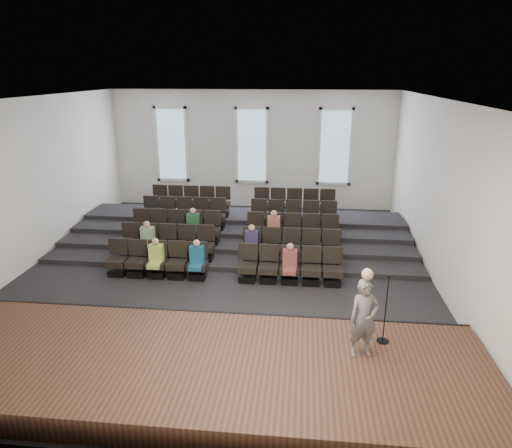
{
  "coord_description": "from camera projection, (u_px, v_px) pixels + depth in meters",
  "views": [
    {
      "loc": [
        2.21,
        -12.38,
        5.71
      ],
      "look_at": [
        0.86,
        0.5,
        1.36
      ],
      "focal_mm": 32.0,
      "sensor_mm": 36.0,
      "label": 1
    }
  ],
  "objects": [
    {
      "name": "ceiling",
      "position": [
        222.0,
        99.0,
        12.11
      ],
      "size": [
        12.0,
        14.0,
        0.02
      ],
      "primitive_type": "cube",
      "color": "white",
      "rests_on": "ground"
    },
    {
      "name": "windows",
      "position": [
        252.0,
        146.0,
        19.4
      ],
      "size": [
        8.44,
        0.1,
        3.24
      ],
      "color": "white",
      "rests_on": "wall_back"
    },
    {
      "name": "wall_right",
      "position": [
        444.0,
        196.0,
        12.31
      ],
      "size": [
        0.04,
        14.0,
        5.0
      ],
      "primitive_type": "cube",
      "color": "silver",
      "rests_on": "ground"
    },
    {
      "name": "seating_rows",
      "position": [
        233.0,
        233.0,
        14.94
      ],
      "size": [
        6.8,
        4.7,
        1.67
      ],
      "color": "black",
      "rests_on": "ground"
    },
    {
      "name": "stage_lip",
      "position": [
        202.0,
        321.0,
        10.49
      ],
      "size": [
        11.8,
        0.06,
        0.52
      ],
      "primitive_type": "cube",
      "color": "black",
      "rests_on": "ground"
    },
    {
      "name": "wall_back",
      "position": [
        252.0,
        150.0,
        19.53
      ],
      "size": [
        12.0,
        0.04,
        5.0
      ],
      "primitive_type": "cube",
      "color": "silver",
      "rests_on": "ground"
    },
    {
      "name": "wall_left",
      "position": [
        24.0,
        185.0,
        13.51
      ],
      "size": [
        0.04,
        14.0,
        5.0
      ],
      "primitive_type": "cube",
      "color": "silver",
      "rests_on": "ground"
    },
    {
      "name": "audience",
      "position": [
        215.0,
        242.0,
        13.77
      ],
      "size": [
        4.85,
        2.64,
        1.1
      ],
      "color": "#A9C74F",
      "rests_on": "seating_rows"
    },
    {
      "name": "mic_stand",
      "position": [
        384.0,
        322.0,
        9.12
      ],
      "size": [
        0.25,
        0.25,
        1.47
      ],
      "color": "black",
      "rests_on": "stage"
    },
    {
      "name": "risers",
      "position": [
        240.0,
        230.0,
        16.63
      ],
      "size": [
        11.8,
        4.8,
        0.6
      ],
      "color": "black",
      "rests_on": "ground"
    },
    {
      "name": "wall_front",
      "position": [
        137.0,
        316.0,
        6.29
      ],
      "size": [
        12.0,
        0.04,
        5.0
      ],
      "primitive_type": "cube",
      "color": "silver",
      "rests_on": "ground"
    },
    {
      "name": "speaker",
      "position": [
        364.0,
        318.0,
        8.6
      ],
      "size": [
        0.64,
        0.51,
        1.55
      ],
      "primitive_type": "imported",
      "rotation": [
        0.0,
        0.0,
        0.26
      ],
      "color": "#615E5B",
      "rests_on": "stage"
    },
    {
      "name": "stage",
      "position": [
        182.0,
        368.0,
        8.82
      ],
      "size": [
        11.8,
        3.6,
        0.5
      ],
      "primitive_type": "cube",
      "color": "#4C2D20",
      "rests_on": "ground"
    },
    {
      "name": "ground",
      "position": [
        226.0,
        271.0,
        13.71
      ],
      "size": [
        14.0,
        14.0,
        0.0
      ],
      "primitive_type": "plane",
      "color": "black",
      "rests_on": "ground"
    }
  ]
}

